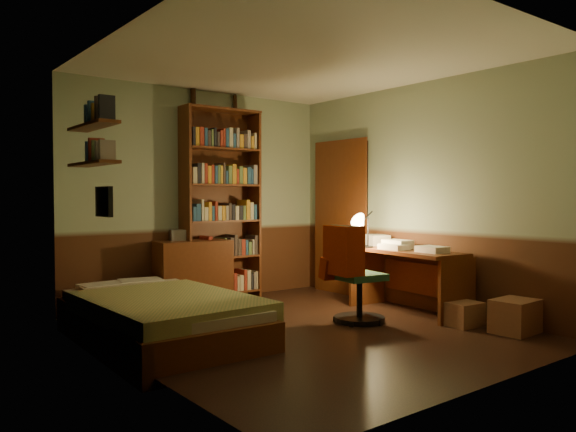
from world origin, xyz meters
TOP-DOWN VIEW (x-y plane):
  - floor at (0.00, 0.00)m, footprint 3.50×4.00m
  - ceiling at (0.00, 0.00)m, footprint 3.50×4.00m
  - wall_back at (0.00, 2.01)m, footprint 3.50×0.02m
  - wall_left at (-1.76, 0.00)m, footprint 0.02×4.00m
  - wall_right at (1.76, 0.00)m, footprint 0.02×4.00m
  - wall_front at (0.00, -2.01)m, footprint 3.50×0.02m
  - doorway at (1.72, 1.30)m, footprint 0.06×0.90m
  - door_trim at (1.69, 1.30)m, footprint 0.02×0.98m
  - bed at (-1.19, 0.68)m, footprint 1.28×2.30m
  - dresser at (-0.25, 1.76)m, footprint 0.91×0.52m
  - mini_stereo at (-0.35, 1.89)m, footprint 0.28×0.24m
  - bookshelf at (0.19, 1.85)m, footprint 1.03×0.35m
  - bottle_left at (-0.13, 1.96)m, footprint 0.08×0.08m
  - bottle_right at (0.47, 1.96)m, footprint 0.06×0.06m
  - desk at (1.44, -0.08)m, footprint 0.68×1.36m
  - paper_stack at (1.62, 0.58)m, footprint 0.34×0.38m
  - desk_lamp at (1.27, 0.39)m, footprint 0.18×0.18m
  - office_chair at (0.69, -0.06)m, footprint 0.54×0.49m
  - red_jacket at (0.73, -0.26)m, footprint 0.27×0.44m
  - wall_shelf_lower at (-1.64, 1.10)m, footprint 0.20×0.90m
  - wall_shelf_upper at (-1.64, 1.10)m, footprint 0.20×0.90m
  - framed_picture at (-1.72, 0.60)m, footprint 0.04×0.32m
  - cardboard_box_a at (1.53, -1.30)m, footprint 0.44×0.36m
  - cardboard_box_b at (1.38, -0.83)m, footprint 0.36×0.30m

SIDE VIEW (x-z plane):
  - floor at x=0.00m, z-range -0.02..0.00m
  - cardboard_box_b at x=1.38m, z-range 0.00..0.24m
  - cardboard_box_a at x=1.53m, z-range 0.00..0.32m
  - bed at x=-1.19m, z-range 0.00..0.67m
  - desk at x=1.44m, z-range 0.00..0.70m
  - dresser at x=-0.25m, z-range 0.00..0.77m
  - office_chair at x=0.69m, z-range 0.00..0.96m
  - paper_stack at x=1.62m, z-range 0.70..0.83m
  - mini_stereo at x=-0.35m, z-range 0.77..0.90m
  - desk_lamp at x=1.27m, z-range 0.70..1.26m
  - doorway at x=1.72m, z-range 0.00..2.00m
  - door_trim at x=1.69m, z-range -0.04..2.04m
  - bookshelf at x=0.19m, z-range 0.00..2.37m
  - red_jacket at x=0.73m, z-range 0.96..1.46m
  - framed_picture at x=-1.72m, z-range 1.12..1.38m
  - wall_back at x=0.00m, z-range 0.00..2.60m
  - wall_left at x=-1.76m, z-range 0.00..2.60m
  - wall_right at x=1.76m, z-range 0.00..2.60m
  - wall_front at x=0.00m, z-range 0.00..2.60m
  - wall_shelf_lower at x=-1.64m, z-range 1.59..1.61m
  - wall_shelf_upper at x=-1.64m, z-range 1.94..1.96m
  - bottle_right at x=0.47m, z-range 2.37..2.58m
  - bottle_left at x=-0.13m, z-range 2.37..2.63m
  - ceiling at x=0.00m, z-range 2.60..2.62m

